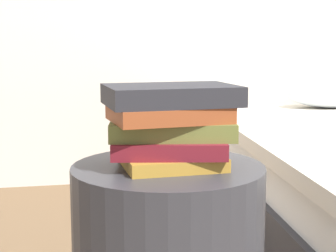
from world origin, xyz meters
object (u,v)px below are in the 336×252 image
(book_maroon, at_px, (168,146))
(book_charcoal, at_px, (171,95))
(book_olive, at_px, (172,129))
(book_rust, at_px, (171,113))
(book_ochre, at_px, (172,160))

(book_maroon, height_order, book_charcoal, book_charcoal)
(book_maroon, xyz_separation_m, book_charcoal, (0.01, 0.01, 0.12))
(book_maroon, xyz_separation_m, book_olive, (0.01, 0.01, 0.04))
(book_maroon, relative_size, book_rust, 1.00)
(book_charcoal, bearing_deg, book_ochre, -94.49)
(book_rust, bearing_deg, book_charcoal, 71.80)
(book_maroon, xyz_separation_m, book_rust, (0.01, 0.00, 0.08))
(book_rust, relative_size, book_charcoal, 0.87)
(book_ochre, bearing_deg, book_maroon, -178.55)
(book_olive, height_order, book_rust, book_rust)
(book_maroon, relative_size, book_charcoal, 0.87)
(book_maroon, relative_size, book_olive, 0.90)
(book_maroon, height_order, book_rust, book_rust)
(book_olive, distance_m, book_charcoal, 0.08)
(book_ochre, relative_size, book_charcoal, 0.75)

